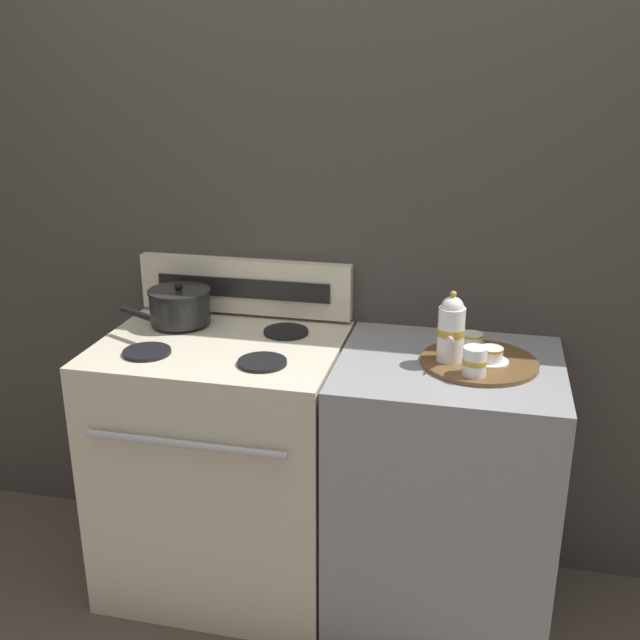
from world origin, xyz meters
name	(u,v)px	position (x,y,z in m)	size (l,w,h in m)	color
ground_plane	(323,587)	(0.00, 0.00, 0.00)	(6.00, 6.00, 0.00)	brown
wall_back	(344,266)	(0.00, 0.33, 1.10)	(6.00, 0.05, 2.20)	#423D38
stove	(225,464)	(-0.35, 0.00, 0.45)	(0.79, 0.64, 0.92)	beige
control_panel	(245,286)	(-0.35, 0.28, 1.02)	(0.77, 0.05, 0.20)	beige
side_counter	(442,491)	(0.40, 0.00, 0.45)	(0.69, 0.61, 0.91)	#939399
saucepan	(179,306)	(-0.54, 0.13, 0.98)	(0.26, 0.31, 0.14)	black
serving_tray	(479,362)	(0.48, 0.01, 0.91)	(0.36, 0.36, 0.01)	brown
teapot	(451,329)	(0.40, -0.01, 1.02)	(0.08, 0.13, 0.22)	white
teacup_left	(491,355)	(0.52, 0.00, 0.94)	(0.11, 0.11, 0.05)	white
teacup_right	(471,341)	(0.46, 0.11, 0.94)	(0.11, 0.11, 0.05)	white
creamer_jug	(475,361)	(0.47, -0.11, 0.96)	(0.07, 0.07, 0.08)	white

